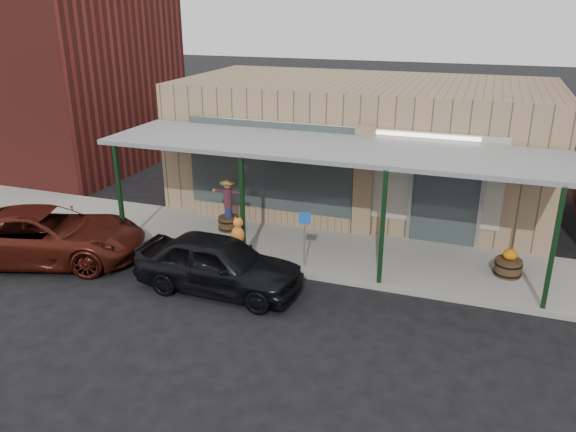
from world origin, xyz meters
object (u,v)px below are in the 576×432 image
(handicap_sign, at_px, (304,232))
(parked_sedan, at_px, (219,263))
(barrel_pumpkin, at_px, (508,265))
(car_maroon, at_px, (46,235))
(barrel_scarecrow, at_px, (229,213))

(handicap_sign, xyz_separation_m, parked_sedan, (-1.63, -1.63, -0.41))
(barrel_pumpkin, height_order, car_maroon, car_maroon)
(car_maroon, bearing_deg, handicap_sign, -94.01)
(barrel_pumpkin, xyz_separation_m, handicap_sign, (-4.97, -1.20, 0.69))
(barrel_scarecrow, height_order, handicap_sign, barrel_scarecrow)
(barrel_scarecrow, distance_m, handicap_sign, 3.36)
(barrel_pumpkin, xyz_separation_m, car_maroon, (-11.74, -2.83, 0.30))
(barrel_pumpkin, bearing_deg, car_maroon, -166.43)
(barrel_scarecrow, xyz_separation_m, barrel_pumpkin, (7.88, -0.44, -0.27))
(handicap_sign, height_order, car_maroon, handicap_sign)
(barrel_scarecrow, xyz_separation_m, parked_sedan, (1.27, -3.27, 0.00))
(barrel_scarecrow, relative_size, handicap_sign, 1.08)
(parked_sedan, bearing_deg, car_maroon, 91.41)
(handicap_sign, xyz_separation_m, car_maroon, (-6.77, -1.64, -0.39))
(barrel_scarecrow, distance_m, car_maroon, 5.07)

